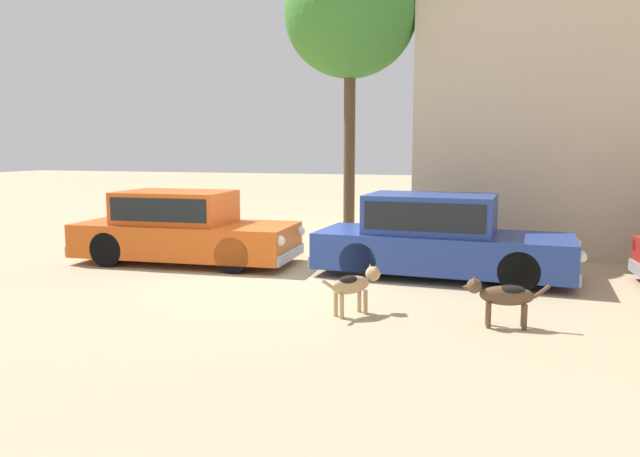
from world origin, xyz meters
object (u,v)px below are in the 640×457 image
Objects in this scene: parked_sedan_second at (438,236)px; stray_dog_spotted at (355,283)px; stray_dog_tan at (502,295)px; parked_sedan_nearest at (183,227)px; acacia_tree_left at (350,16)px.

stray_dog_spotted is at bearing -103.20° from parked_sedan_second.
stray_dog_tan is at bearing -51.74° from stray_dog_spotted.
parked_sedan_second is 3.12m from stray_dog_tan.
parked_sedan_nearest is 5.83m from acacia_tree_left.
parked_sedan_nearest is 5.32× the size of stray_dog_spotted.
acacia_tree_left is at bearing 40.64° from parked_sedan_nearest.
parked_sedan_second is at bearing -48.07° from acacia_tree_left.
acacia_tree_left is (2.77, 2.60, 4.42)m from parked_sedan_nearest.
acacia_tree_left is (-1.40, 5.34, 4.70)m from stray_dog_spotted.
stray_dog_spotted is at bearing -7.81° from stray_dog_tan.
stray_dog_tan is at bearing -66.01° from parked_sedan_second.
stray_dog_spotted is 0.13× the size of acacia_tree_left.
stray_dog_tan is 7.90m from acacia_tree_left.
parked_sedan_second is 4.25× the size of stray_dog_tan.
stray_dog_spotted is (-0.83, -2.85, -0.29)m from parked_sedan_second.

